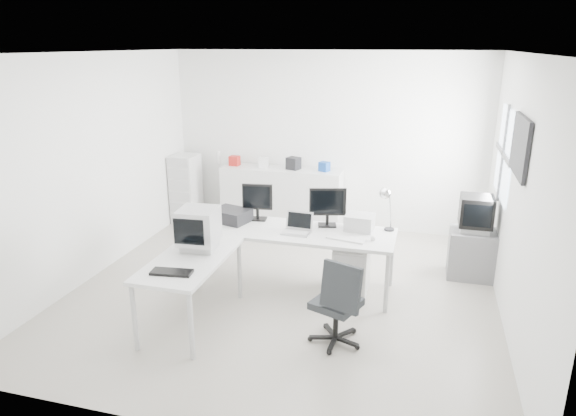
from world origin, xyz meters
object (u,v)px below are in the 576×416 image
(crt_tv, at_px, (476,214))
(laser_printer, at_px, (360,222))
(sideboard, at_px, (282,198))
(filing_cabinet, at_px, (186,189))
(drawer_pedestal, at_px, (352,269))
(crt_monitor, at_px, (199,229))
(lcd_monitor_small, at_px, (257,202))
(tv_cabinet, at_px, (471,254))
(lcd_monitor_large, at_px, (328,208))
(office_chair, at_px, (336,300))
(side_desk, at_px, (192,290))
(main_desk, at_px, (294,259))
(inkjet_printer, at_px, (231,215))
(laptop, at_px, (297,225))

(crt_tv, bearing_deg, laser_printer, -153.79)
(sideboard, xyz_separation_m, filing_cabinet, (-1.61, -0.19, 0.08))
(drawer_pedestal, xyz_separation_m, crt_monitor, (-1.55, -0.90, 0.68))
(lcd_monitor_small, distance_m, laser_printer, 1.31)
(lcd_monitor_small, bearing_deg, tv_cabinet, 6.02)
(lcd_monitor_small, height_order, crt_tv, lcd_monitor_small)
(tv_cabinet, relative_size, filing_cabinet, 0.55)
(drawer_pedestal, bearing_deg, lcd_monitor_large, 150.26)
(laser_printer, distance_m, crt_monitor, 1.93)
(drawer_pedestal, bearing_deg, office_chair, -89.27)
(drawer_pedestal, bearing_deg, side_desk, -143.43)
(main_desk, distance_m, office_chair, 1.31)
(side_desk, bearing_deg, main_desk, 52.31)
(laser_printer, xyz_separation_m, filing_cabinet, (-3.13, 1.70, -0.27))
(crt_tv, bearing_deg, lcd_monitor_large, -159.99)
(inkjet_printer, relative_size, laser_printer, 1.34)
(tv_cabinet, bearing_deg, side_desk, -146.12)
(side_desk, xyz_separation_m, crt_monitor, (0.00, 0.25, 0.61))
(drawer_pedestal, height_order, tv_cabinet, tv_cabinet)
(inkjet_printer, relative_size, tv_cabinet, 0.71)
(lcd_monitor_small, bearing_deg, crt_monitor, -112.80)
(drawer_pedestal, xyz_separation_m, inkjet_printer, (-1.55, 0.05, 0.53))
(main_desk, bearing_deg, side_desk, -127.69)
(crt_monitor, bearing_deg, lcd_monitor_small, 69.95)
(main_desk, distance_m, tv_cabinet, 2.30)
(drawer_pedestal, height_order, lcd_monitor_small, lcd_monitor_small)
(crt_monitor, bearing_deg, main_desk, 40.21)
(crt_monitor, xyz_separation_m, tv_cabinet, (2.97, 1.74, -0.67))
(office_chair, bearing_deg, filing_cabinet, 156.62)
(inkjet_printer, distance_m, office_chair, 2.00)
(laptop, distance_m, crt_monitor, 1.18)
(laser_printer, bearing_deg, tv_cabinet, 30.16)
(drawer_pedestal, distance_m, filing_cabinet, 3.61)
(main_desk, xyz_separation_m, filing_cabinet, (-2.38, 1.92, 0.20))
(inkjet_printer, relative_size, lcd_monitor_small, 0.93)
(lcd_monitor_large, bearing_deg, drawer_pedestal, -44.21)
(laser_printer, bearing_deg, office_chair, -87.60)
(drawer_pedestal, bearing_deg, laser_printer, 73.61)
(main_desk, relative_size, filing_cabinet, 2.10)
(laptop, bearing_deg, crt_tv, 29.39)
(main_desk, xyz_separation_m, inkjet_printer, (-0.85, 0.10, 0.45))
(side_desk, bearing_deg, crt_monitor, 90.00)
(tv_cabinet, height_order, filing_cabinet, filing_cabinet)
(tv_cabinet, bearing_deg, lcd_monitor_small, -166.43)
(main_desk, xyz_separation_m, crt_tv, (2.12, 0.89, 0.47))
(lcd_monitor_large, relative_size, laptop, 1.39)
(drawer_pedestal, distance_m, lcd_monitor_large, 0.79)
(drawer_pedestal, height_order, filing_cabinet, filing_cabinet)
(tv_cabinet, height_order, crt_tv, crt_tv)
(drawer_pedestal, relative_size, crt_monitor, 1.29)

